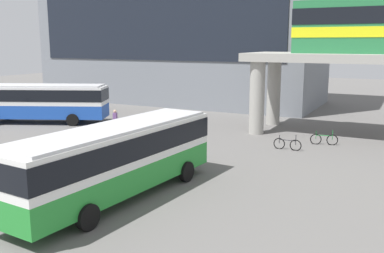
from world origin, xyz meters
name	(u,v)px	position (x,y,z in m)	size (l,w,h in m)	color
ground_plane	(185,139)	(0.00, 10.00, 0.00)	(120.00, 120.00, 0.00)	#605E5B
station_building	(181,21)	(-10.26, 28.25, 9.04)	(31.25, 12.56, 18.07)	slate
bus_main	(118,154)	(2.98, -1.78, 1.99)	(3.45, 11.21, 3.22)	#268C33
bus_secondary	(40,99)	(-13.73, 9.94, 1.99)	(11.11, 6.85, 3.22)	#1E4CB2
bicycle_black	(287,144)	(7.22, 10.15, 0.36)	(1.79, 0.06, 1.04)	black
bicycle_green	(324,139)	(9.02, 12.64, 0.36)	(1.75, 0.49, 1.04)	black
pedestrian_at_kerb	(115,122)	(-5.43, 9.16, 0.86)	(0.39, 0.47, 1.81)	#724C8C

